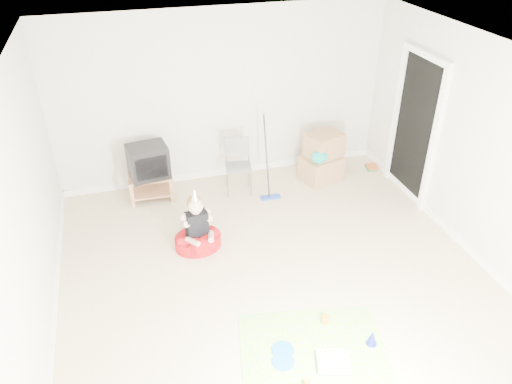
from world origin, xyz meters
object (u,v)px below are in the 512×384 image
object	(u,v)px
crt_tv	(148,161)
seated_woman	(198,234)
cardboard_boxes	(322,158)
birthday_cake	(333,362)
tv_stand	(151,185)
folding_chair	(238,167)

from	to	relation	value
crt_tv	seated_woman	bearing A→B (deg)	-79.27
crt_tv	cardboard_boxes	distance (m)	2.65
crt_tv	birthday_cake	bearing A→B (deg)	-76.77
tv_stand	birthday_cake	world-z (taller)	tv_stand
seated_woman	folding_chair	bearing A→B (deg)	54.51
crt_tv	cardboard_boxes	bearing A→B (deg)	-10.59
tv_stand	crt_tv	size ratio (longest dim) A/B	1.18
cardboard_boxes	birthday_cake	xyz separation A→B (m)	(-1.29, -3.41, -0.32)
crt_tv	folding_chair	bearing A→B (deg)	-14.05
crt_tv	folding_chair	xyz separation A→B (m)	(1.29, -0.15, -0.21)
cardboard_boxes	birthday_cake	bearing A→B (deg)	-110.70
birthday_cake	seated_woman	bearing A→B (deg)	112.14
tv_stand	seated_woman	world-z (taller)	seated_woman
crt_tv	cardboard_boxes	world-z (taller)	crt_tv
birthday_cake	tv_stand	bearing A→B (deg)	110.67
tv_stand	cardboard_boxes	xyz separation A→B (m)	(2.63, -0.14, 0.13)
folding_chair	seated_woman	distance (m)	1.48
folding_chair	birthday_cake	size ratio (longest dim) A/B	2.27
folding_chair	tv_stand	bearing A→B (deg)	173.40
seated_woman	birthday_cake	world-z (taller)	seated_woman
tv_stand	cardboard_boxes	size ratio (longest dim) A/B	0.85
cardboard_boxes	tv_stand	bearing A→B (deg)	176.86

